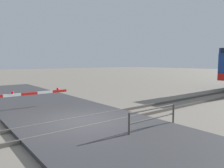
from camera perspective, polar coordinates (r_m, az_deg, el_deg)
The scene contains 5 objects.
ground_plane at distance 9.74m, azimuth -7.65°, elevation -10.53°, with size 160.00×160.00×0.00m, color gray.
rail_track_left at distance 10.32m, azimuth -9.70°, elevation -9.18°, with size 0.08×80.00×0.15m, color #59544C.
rail_track_right at distance 9.13m, azimuth -5.33°, elevation -11.14°, with size 0.08×80.00×0.15m, color #59544C.
road_surface at distance 9.72m, azimuth -7.65°, elevation -10.12°, with size 36.00×5.74×0.14m, color #38383A.
guard_railing at distance 8.69m, azimuth 11.02°, elevation -8.37°, with size 0.08×2.69×0.95m.
Camera 1 is at (8.08, -4.70, 2.75)m, focal length 34.13 mm.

